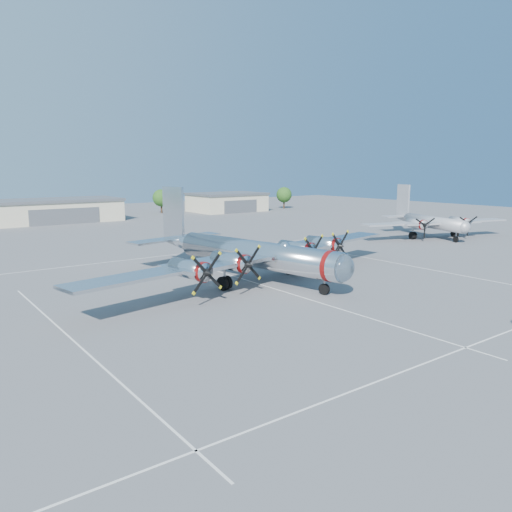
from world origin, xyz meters
TOP-DOWN VIEW (x-y plane):
  - ground at (0.00, 0.00)m, footprint 260.00×260.00m
  - parking_lines at (0.00, -1.75)m, footprint 60.00×50.08m
  - hangar_center at (0.00, 81.96)m, footprint 28.60×14.60m
  - hangar_east at (48.00, 81.96)m, footprint 20.60×14.60m
  - tree_east at (30.00, 88.00)m, footprint 4.80×4.80m
  - tree_far_east at (68.00, 80.00)m, footprint 4.80×4.80m
  - main_bomber_b29 at (0.52, 5.51)m, footprint 50.99×39.28m
  - twin_engine_east at (47.60, 13.63)m, footprint 34.42×28.90m

SIDE VIEW (x-z plane):
  - ground at x=0.00m, z-range 0.00..0.00m
  - main_bomber_b29 at x=0.52m, z-range -5.10..5.10m
  - twin_engine_east at x=47.60m, z-range -4.68..4.68m
  - parking_lines at x=0.00m, z-range 0.00..0.01m
  - hangar_center at x=0.00m, z-range 0.01..5.41m
  - hangar_east at x=48.00m, z-range 0.01..5.41m
  - tree_east at x=30.00m, z-range 0.90..7.54m
  - tree_far_east at x=68.00m, z-range 0.90..7.54m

